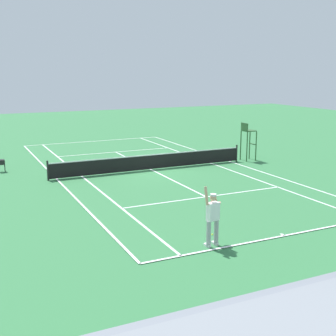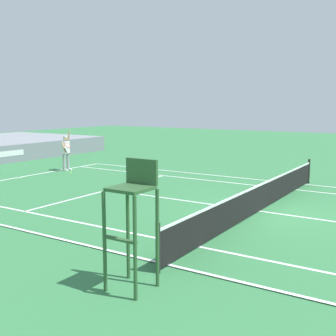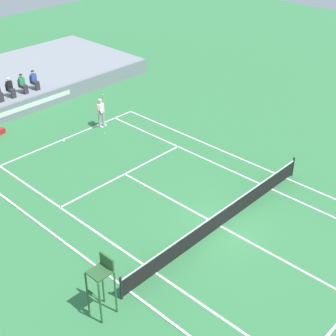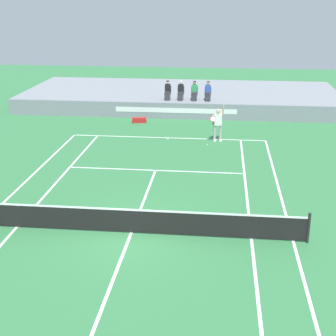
{
  "view_description": "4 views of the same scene",
  "coord_description": "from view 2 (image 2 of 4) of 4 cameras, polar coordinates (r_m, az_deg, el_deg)",
  "views": [
    {
      "loc": [
        10.16,
        23.7,
        5.74
      ],
      "look_at": [
        0.84,
        4.07,
        1.0
      ],
      "focal_mm": 48.26,
      "sensor_mm": 36.0,
      "label": 1
    },
    {
      "loc": [
        -12.9,
        -4.67,
        3.46
      ],
      "look_at": [
        0.84,
        4.07,
        1.0
      ],
      "focal_mm": 45.54,
      "sensor_mm": 36.0,
      "label": 2
    },
    {
      "loc": [
        -14.19,
        -10.24,
        13.67
      ],
      "look_at": [
        0.84,
        4.07,
        1.0
      ],
      "focal_mm": 52.4,
      "sensor_mm": 36.0,
      "label": 3
    },
    {
      "loc": [
        2.91,
        -15.05,
        7.87
      ],
      "look_at": [
        0.84,
        4.07,
        1.0
      ],
      "focal_mm": 52.77,
      "sensor_mm": 36.0,
      "label": 4
    }
  ],
  "objects": [
    {
      "name": "tennis_ball",
      "position": [
        21.89,
        -12.83,
        -0.62
      ],
      "size": [
        0.07,
        0.07,
        0.07
      ],
      "primitive_type": "sphere",
      "color": "#D1E533",
      "rests_on": "ground"
    },
    {
      "name": "tennis_player",
      "position": [
        22.73,
        -13.51,
        2.13
      ],
      "size": [
        0.75,
        0.7,
        2.08
      ],
      "color": "#9E9EA3",
      "rests_on": "ground"
    },
    {
      "name": "net",
      "position": [
        14.03,
        12.29,
        -3.7
      ],
      "size": [
        11.98,
        0.1,
        1.07
      ],
      "color": "black",
      "rests_on": "ground"
    },
    {
      "name": "ground_plane",
      "position": [
        14.15,
        12.22,
        -5.77
      ],
      "size": [
        80.0,
        80.0,
        0.0
      ],
      "primitive_type": "plane",
      "color": "#337542"
    },
    {
      "name": "court",
      "position": [
        14.14,
        12.23,
        -5.72
      ],
      "size": [
        11.08,
        23.88,
        0.03
      ],
      "color": "#337542",
      "rests_on": "ground"
    },
    {
      "name": "umpire_chair",
      "position": [
        7.94,
        -4.69,
        -5.31
      ],
      "size": [
        0.77,
        0.77,
        2.44
      ],
      "color": "#2D562D",
      "rests_on": "ground"
    }
  ]
}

